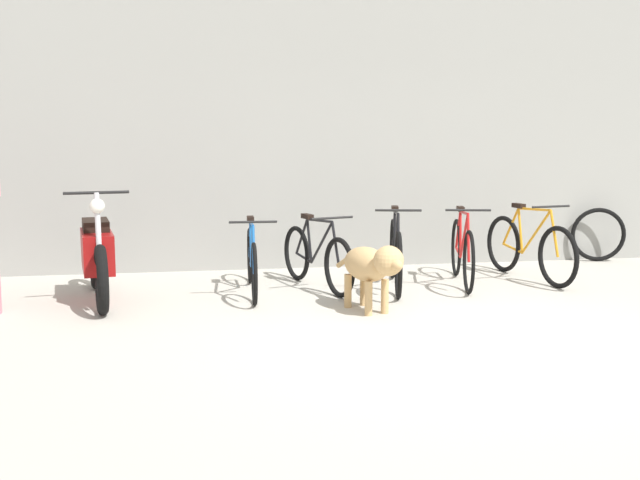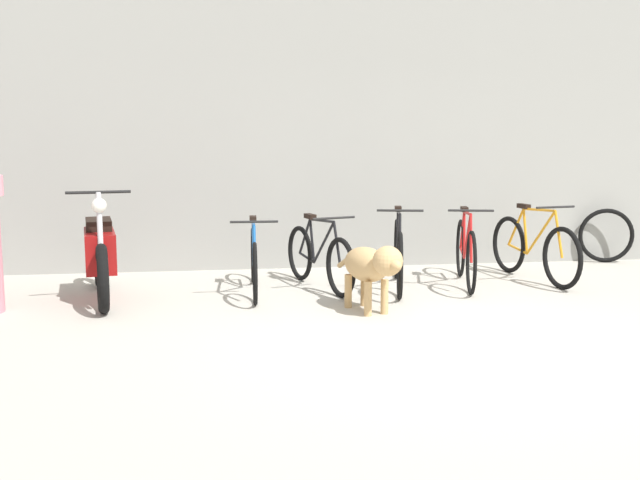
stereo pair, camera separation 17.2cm
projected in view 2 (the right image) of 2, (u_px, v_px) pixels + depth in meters
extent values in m
plane|color=#B7B2A5|center=(457.00, 340.00, 5.88)|extent=(60.00, 60.00, 0.00)
cube|color=gray|center=(369.00, 128.00, 9.04)|extent=(9.05, 0.20, 3.36)
torus|color=black|center=(255.00, 274.00, 7.06)|extent=(0.06, 0.60, 0.60)
torus|color=black|center=(253.00, 255.00, 8.14)|extent=(0.06, 0.60, 0.60)
cylinder|color=#1959A5|center=(254.00, 247.00, 7.45)|extent=(0.05, 0.54, 0.50)
cylinder|color=#1959A5|center=(253.00, 244.00, 7.76)|extent=(0.03, 0.14, 0.46)
cylinder|color=#1959A5|center=(254.00, 224.00, 7.47)|extent=(0.05, 0.63, 0.06)
cylinder|color=#1959A5|center=(253.00, 260.00, 7.94)|extent=(0.04, 0.41, 0.07)
cylinder|color=#1959A5|center=(253.00, 239.00, 7.96)|extent=(0.04, 0.32, 0.42)
cylinder|color=#1959A5|center=(255.00, 250.00, 7.11)|extent=(0.03, 0.19, 0.45)
cube|color=black|center=(253.00, 219.00, 7.78)|extent=(0.08, 0.18, 0.05)
cylinder|color=black|center=(254.00, 222.00, 7.16)|extent=(0.46, 0.04, 0.02)
torus|color=black|center=(341.00, 268.00, 7.38)|extent=(0.22, 0.59, 0.60)
torus|color=black|center=(300.00, 253.00, 8.28)|extent=(0.22, 0.59, 0.60)
cylinder|color=black|center=(324.00, 243.00, 7.70)|extent=(0.17, 0.48, 0.50)
cylinder|color=black|center=(312.00, 241.00, 7.97)|extent=(0.06, 0.13, 0.46)
cylinder|color=black|center=(322.00, 220.00, 7.72)|extent=(0.20, 0.56, 0.06)
cylinder|color=black|center=(307.00, 258.00, 8.12)|extent=(0.14, 0.37, 0.07)
cylinder|color=black|center=(305.00, 236.00, 8.13)|extent=(0.11, 0.29, 0.42)
cylinder|color=black|center=(337.00, 245.00, 7.42)|extent=(0.08, 0.18, 0.45)
cube|color=black|center=(310.00, 216.00, 7.97)|extent=(0.12, 0.19, 0.05)
cylinder|color=black|center=(334.00, 218.00, 7.45)|extent=(0.45, 0.16, 0.02)
torus|color=black|center=(400.00, 266.00, 7.30)|extent=(0.18, 0.66, 0.67)
torus|color=black|center=(397.00, 249.00, 8.38)|extent=(0.18, 0.66, 0.67)
cylinder|color=black|center=(399.00, 238.00, 7.69)|extent=(0.14, 0.53, 0.55)
cylinder|color=black|center=(398.00, 235.00, 8.00)|extent=(0.06, 0.14, 0.51)
cylinder|color=black|center=(399.00, 213.00, 7.71)|extent=(0.16, 0.62, 0.06)
cylinder|color=black|center=(397.00, 254.00, 8.18)|extent=(0.12, 0.41, 0.08)
cylinder|color=black|center=(397.00, 230.00, 8.20)|extent=(0.10, 0.32, 0.47)
cylinder|color=black|center=(400.00, 240.00, 7.35)|extent=(0.07, 0.19, 0.49)
cube|color=black|center=(398.00, 209.00, 8.02)|extent=(0.11, 0.19, 0.05)
cylinder|color=black|center=(400.00, 211.00, 7.39)|extent=(0.45, 0.12, 0.02)
torus|color=black|center=(471.00, 263.00, 7.51)|extent=(0.18, 0.64, 0.65)
torus|color=black|center=(461.00, 248.00, 8.49)|extent=(0.18, 0.64, 0.65)
cylinder|color=red|center=(467.00, 237.00, 7.86)|extent=(0.13, 0.49, 0.54)
cylinder|color=red|center=(464.00, 235.00, 8.14)|extent=(0.06, 0.13, 0.49)
cylinder|color=red|center=(467.00, 213.00, 7.87)|extent=(0.15, 0.56, 0.06)
cylinder|color=red|center=(462.00, 253.00, 8.31)|extent=(0.11, 0.37, 0.08)
cylinder|color=red|center=(462.00, 230.00, 8.32)|extent=(0.09, 0.30, 0.45)
cylinder|color=red|center=(471.00, 239.00, 7.55)|extent=(0.07, 0.18, 0.48)
cube|color=black|center=(464.00, 209.00, 8.15)|extent=(0.11, 0.19, 0.05)
cylinder|color=black|center=(471.00, 211.00, 7.58)|extent=(0.45, 0.12, 0.02)
torus|color=black|center=(562.00, 258.00, 7.77)|extent=(0.16, 0.66, 0.66)
torus|color=black|center=(509.00, 244.00, 8.73)|extent=(0.16, 0.66, 0.66)
cylinder|color=orange|center=(541.00, 233.00, 8.11)|extent=(0.11, 0.50, 0.55)
cylinder|color=orange|center=(525.00, 231.00, 8.39)|extent=(0.05, 0.13, 0.50)
cylinder|color=orange|center=(539.00, 210.00, 8.13)|extent=(0.13, 0.58, 0.06)
cylinder|color=orange|center=(518.00, 249.00, 8.55)|extent=(0.09, 0.39, 0.08)
cylinder|color=orange|center=(516.00, 227.00, 8.57)|extent=(0.08, 0.30, 0.46)
cylinder|color=orange|center=(559.00, 234.00, 7.81)|extent=(0.06, 0.18, 0.49)
cube|color=black|center=(524.00, 206.00, 8.40)|extent=(0.10, 0.19, 0.05)
cylinder|color=black|center=(555.00, 207.00, 7.84)|extent=(0.46, 0.10, 0.02)
torus|color=black|center=(103.00, 279.00, 6.71)|extent=(0.20, 0.65, 0.64)
torus|color=black|center=(99.00, 258.00, 7.86)|extent=(0.20, 0.65, 0.64)
cube|color=maroon|center=(100.00, 250.00, 7.26)|extent=(0.41, 0.83, 0.38)
cube|color=black|center=(99.00, 224.00, 7.37)|extent=(0.32, 0.54, 0.10)
cylinder|color=silver|center=(100.00, 225.00, 6.86)|extent=(0.07, 0.15, 0.60)
cylinder|color=silver|center=(102.00, 268.00, 6.79)|extent=(0.07, 0.21, 0.20)
cylinder|color=black|center=(98.00, 192.00, 6.87)|extent=(0.58, 0.12, 0.03)
sphere|color=silver|center=(99.00, 206.00, 6.85)|extent=(0.16, 0.16, 0.14)
ellipsoid|color=tan|center=(366.00, 264.00, 6.81)|extent=(0.48, 0.66, 0.31)
cylinder|color=tan|center=(385.00, 297.00, 6.73)|extent=(0.09, 0.09, 0.31)
cylinder|color=tan|center=(368.00, 299.00, 6.65)|extent=(0.09, 0.09, 0.31)
cylinder|color=tan|center=(364.00, 289.00, 7.05)|extent=(0.09, 0.09, 0.31)
cylinder|color=tan|center=(348.00, 291.00, 6.97)|extent=(0.09, 0.09, 0.31)
sphere|color=tan|center=(388.00, 261.00, 6.47)|extent=(0.34, 0.34, 0.27)
ellipsoid|color=tan|center=(395.00, 265.00, 6.38)|extent=(0.15, 0.17, 0.10)
cylinder|color=tan|center=(345.00, 261.00, 7.17)|extent=(0.13, 0.26, 0.17)
torus|color=black|center=(606.00, 236.00, 9.40)|extent=(0.67, 0.23, 0.68)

